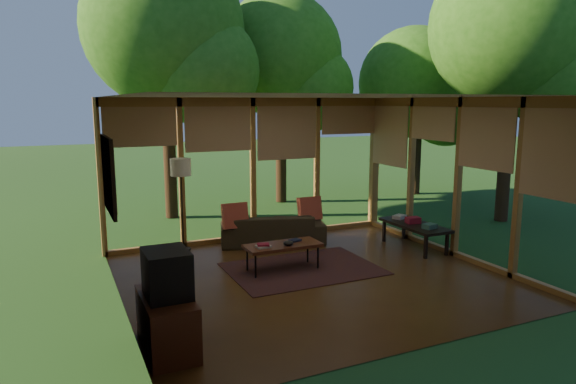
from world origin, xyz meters
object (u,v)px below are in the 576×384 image
sofa (273,229)px  television (167,273)px  floor_lamp (181,172)px  coffee_table (283,246)px  side_console (415,226)px  media_cabinet (167,323)px

sofa → television: size_ratio=3.49×
sofa → floor_lamp: (-1.62, 0.27, 1.13)m
coffee_table → side_console: (2.67, 0.14, 0.02)m
sofa → side_console: size_ratio=1.37×
media_cabinet → coffee_table: bearing=40.6°
floor_lamp → side_console: size_ratio=1.18×
sofa → media_cabinet: bearing=68.3°
television → side_console: (4.85, 2.02, -0.44)m
sofa → television: 4.32m
media_cabinet → coffee_table: media_cabinet is taller
media_cabinet → television: television is taller
floor_lamp → sofa: bearing=-9.5°
side_console → sofa: bearing=148.6°
media_cabinet → side_console: 5.27m
television → coffee_table: television is taller
media_cabinet → floor_lamp: bearing=74.2°
floor_lamp → television: bearing=-105.6°
sofa → television: television is taller
sofa → coffee_table: 1.56m
media_cabinet → television: bearing=0.0°
television → side_console: size_ratio=0.39×
television → floor_lamp: (1.01, 3.64, 0.56)m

